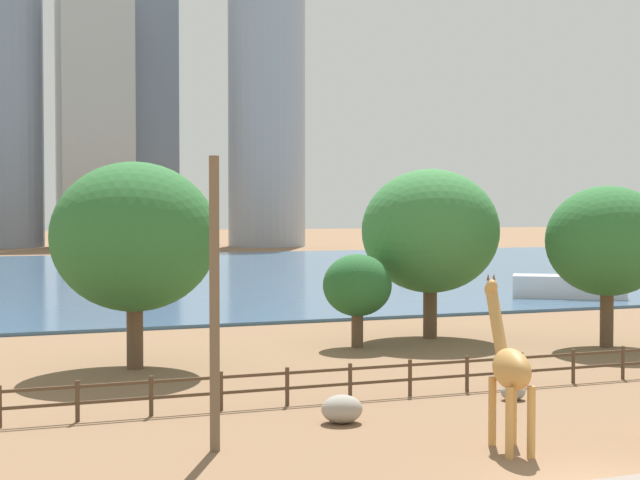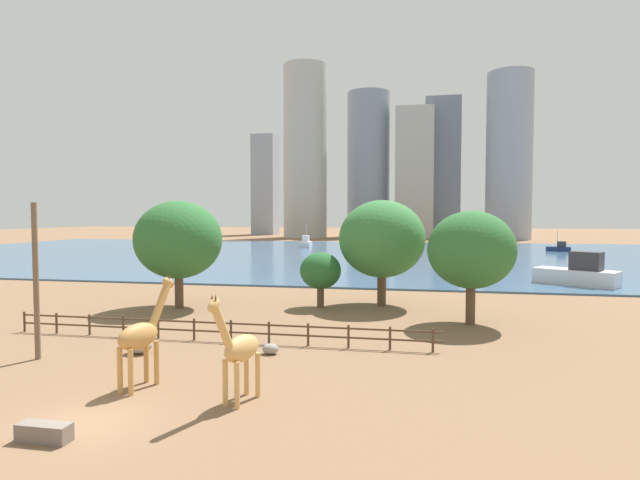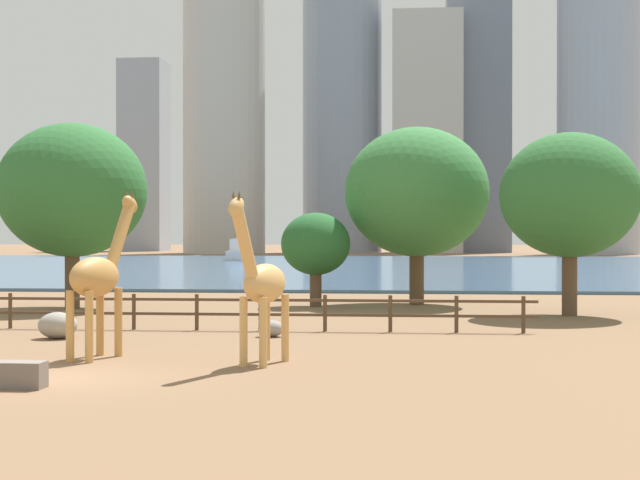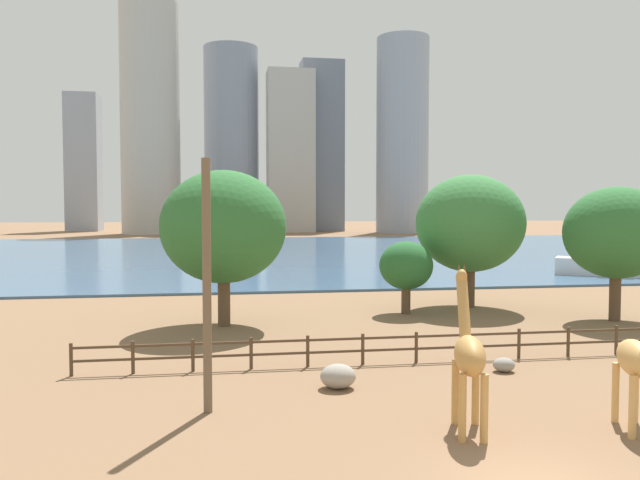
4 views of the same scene
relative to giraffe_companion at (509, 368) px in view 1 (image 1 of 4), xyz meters
name	(u,v)px [view 1 (image 1 of 4)]	position (x,y,z in m)	size (l,w,h in m)	color
ground_plane	(94,275)	(0.07, 76.03, -2.28)	(400.00, 400.00, 0.00)	brown
harbor_water	(99,276)	(0.07, 73.03, -2.18)	(180.00, 86.00, 0.20)	#3D6084
giraffe_companion	(509,368)	(0.00, 0.00, 0.00)	(1.40, 3.42, 4.78)	#C18C47
utility_pole	(214,304)	(-7.59, 2.86, 1.77)	(0.28, 0.28, 8.12)	brown
boulder_near_fence	(342,409)	(-2.97, 4.82, -1.84)	(1.30, 1.17, 0.88)	gray
boulder_by_pole	(513,392)	(4.00, 6.02, -2.00)	(0.89, 0.75, 0.56)	gray
enclosure_fence	(384,376)	(-0.02, 8.03, -1.52)	(26.12, 0.14, 1.30)	#4C3826
tree_left_large	(357,286)	(4.15, 19.88, 0.68)	(3.32, 3.32, 4.49)	brown
tree_center_broad	(134,237)	(-6.99, 17.53, 3.21)	(6.92, 6.92, 8.62)	brown
tree_right_tall	(607,241)	(15.38, 15.59, 2.82)	(5.89, 5.89, 7.77)	brown
tree_left_small	(430,231)	(8.96, 21.54, 3.23)	(7.06, 7.06, 8.71)	brown
boat_sailboat	(572,281)	(28.41, 36.30, -0.89)	(8.23, 6.86, 3.51)	silver
boat_tug	(404,254)	(40.32, 87.75, -1.39)	(4.85, 2.84, 4.12)	navy
skyline_tower_needle	(143,116)	(20.83, 155.44, 21.20)	(11.64, 8.21, 46.97)	slate
skyline_tower_glass	(267,103)	(39.80, 140.93, 22.93)	(13.56, 13.56, 50.43)	#939EAD
skyline_block_left	(95,123)	(11.49, 150.63, 19.22)	(12.41, 9.71, 43.01)	#B7B2A8
skyline_block_right	(0,103)	(-4.11, 153.72, 22.42)	(14.57, 14.57, 49.40)	gray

